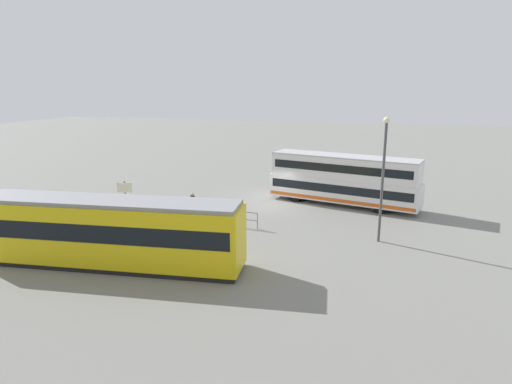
{
  "coord_description": "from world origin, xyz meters",
  "views": [
    {
      "loc": [
        -7.39,
        31.54,
        8.95
      ],
      "look_at": [
        0.04,
        4.49,
        2.1
      ],
      "focal_mm": 30.67,
      "sensor_mm": 36.0,
      "label": 1
    }
  ],
  "objects": [
    {
      "name": "double_decker_bus",
      "position": [
        -5.19,
        -1.65,
        1.95
      ],
      "size": [
        11.7,
        5.12,
        3.82
      ],
      "color": "white",
      "rests_on": "ground"
    },
    {
      "name": "pedestrian_railing",
      "position": [
        4.33,
        5.32,
        0.75
      ],
      "size": [
        9.56,
        1.1,
        1.08
      ],
      "color": "gray",
      "rests_on": "ground"
    },
    {
      "name": "pedestrian_near_railing",
      "position": [
        4.62,
        4.46,
        1.01
      ],
      "size": [
        0.44,
        0.44,
        1.75
      ],
      "color": "black",
      "rests_on": "ground"
    },
    {
      "name": "street_lamp",
      "position": [
        -7.9,
        6.12,
        4.22
      ],
      "size": [
        0.36,
        0.36,
        7.27
      ],
      "color": "#4C4C51",
      "rests_on": "ground"
    },
    {
      "name": "tram_yellow",
      "position": [
        5.3,
        13.35,
        1.8
      ],
      "size": [
        13.82,
        3.82,
        3.48
      ],
      "color": "yellow",
      "rests_on": "ground"
    },
    {
      "name": "ground_plane",
      "position": [
        0.0,
        0.0,
        0.0
      ],
      "size": [
        160.0,
        160.0,
        0.0
      ],
      "primitive_type": "plane",
      "color": "gray"
    },
    {
      "name": "info_sign",
      "position": [
        9.02,
        5.83,
        1.79
      ],
      "size": [
        1.04,
        0.27,
        2.59
      ],
      "color": "slate",
      "rests_on": "ground"
    }
  ]
}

